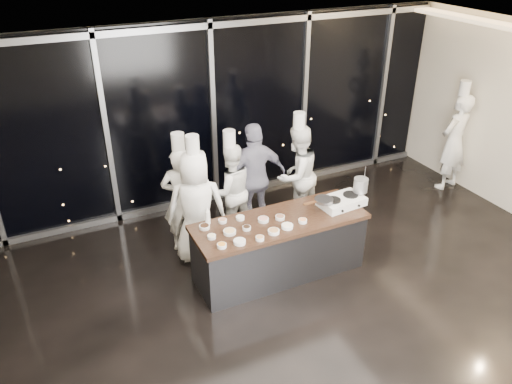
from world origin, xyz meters
TOP-DOWN VIEW (x-y plane):
  - ground at (0.00, 0.00)m, footprint 9.00×9.00m
  - room_shell at (0.18, 0.00)m, footprint 9.02×7.02m
  - window_wall at (0.00, 3.43)m, footprint 8.90×0.11m
  - demo_counter at (0.00, 0.90)m, footprint 2.46×0.86m
  - stove at (1.00, 0.88)m, footprint 0.68×0.46m
  - frying_pan at (0.68, 0.88)m, footprint 0.47×0.29m
  - stock_pot at (1.33, 0.91)m, footprint 0.23×0.23m
  - prep_bowls at (-0.48, 0.84)m, footprint 1.40×0.72m
  - squeeze_bottle at (-0.93, 1.24)m, footprint 0.07×0.07m
  - chef_far_left at (-1.02, 2.09)m, footprint 0.73×0.63m
  - chef_left at (-0.92, 1.76)m, footprint 0.98×0.78m
  - chef_center at (-0.20, 2.19)m, footprint 0.77×0.61m
  - guest at (0.23, 2.19)m, footprint 1.08×0.46m
  - chef_right at (0.95, 2.10)m, footprint 0.99×0.87m
  - chef_side at (4.20, 1.93)m, footprint 0.76×0.58m

SIDE VIEW (x-z plane):
  - ground at x=0.00m, z-range 0.00..0.00m
  - demo_counter at x=0.00m, z-range 0.00..0.90m
  - chef_center at x=-0.20m, z-range -0.10..1.69m
  - chef_right at x=0.95m, z-range -0.11..1.83m
  - chef_far_left at x=-1.02m, z-range -0.09..1.83m
  - chef_left at x=-0.92m, z-range -0.10..1.89m
  - guest at x=0.23m, z-range 0.00..1.83m
  - prep_bowls at x=-0.48m, z-range 0.90..0.95m
  - chef_side at x=4.20m, z-range -0.10..1.98m
  - stove at x=1.00m, z-range 0.89..1.03m
  - squeeze_bottle at x=-0.93m, z-range 0.89..1.15m
  - frying_pan at x=0.68m, z-range 1.04..1.09m
  - stock_pot at x=1.33m, z-range 1.04..1.25m
  - window_wall at x=0.00m, z-range 0.00..3.20m
  - room_shell at x=0.18m, z-range 0.64..3.85m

